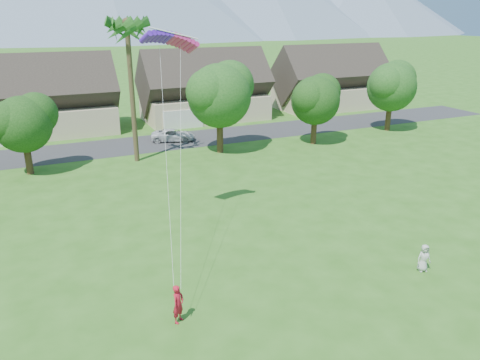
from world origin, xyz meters
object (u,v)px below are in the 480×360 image
watcher (424,258)px  parked_car (173,135)px  parafoil_kite (170,38)px  kite_flyer (178,304)px

watcher → parked_car: bearing=110.8°
parafoil_kite → watcher: bearing=-58.5°
kite_flyer → watcher: (12.86, -1.11, -0.14)m
parafoil_kite → parked_car: bearing=62.6°
watcher → parked_car: size_ratio=0.33×
watcher → parafoil_kite: bearing=146.3°
parked_car → parafoil_kite: bearing=-175.9°
kite_flyer → parked_car: 31.20m
watcher → kite_flyer: bearing=-171.7°
watcher → parafoil_kite: parafoil_kite is taller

